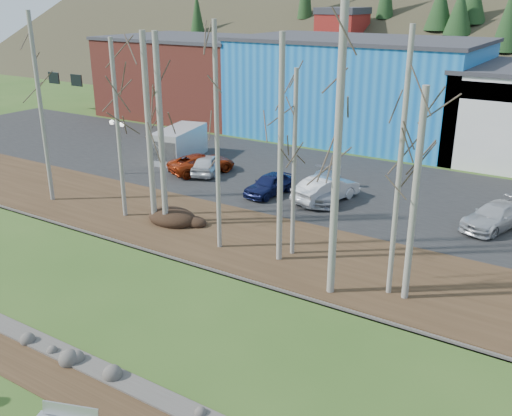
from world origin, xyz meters
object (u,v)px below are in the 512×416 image
Objects in this scene: car_3 at (270,184)px; car_4 at (326,189)px; car_2 at (324,187)px; van_grey at (178,144)px; car_0 at (208,164)px; street_lamp at (118,132)px; car_1 at (202,163)px; car_5 at (495,216)px.

car_4 reaches higher than car_3.
car_2 reaches higher than car_3.
van_grey reaches higher than car_2.
car_4 is (0.33, -0.34, 0.02)m from car_2.
car_0 is 0.71× the size of van_grey.
street_lamp is 5.96m from car_1.
street_lamp is 11.19m from car_3.
van_grey is (-13.29, 2.49, 0.40)m from car_4.
van_grey is (0.94, 5.00, -1.73)m from street_lamp.
street_lamp is 6.33m from car_0.
car_1 is 9.41m from car_2.
car_4 reaches higher than car_2.
car_2 is at bearing 25.79° from car_3.
street_lamp is 0.79× the size of car_1.
car_5 is (23.52, 3.46, -2.21)m from street_lamp.
car_2 is (8.94, -0.41, 0.05)m from car_0.
car_1 is (-0.46, -0.05, -0.03)m from car_0.
van_grey is (-22.58, 1.54, 0.48)m from car_5.
van_grey is at bearing -2.06° from car_1.
street_lamp is 23.87m from car_5.
car_3 is (5.86, -1.50, -0.02)m from car_0.
car_0 is 0.85× the size of car_1.
car_0 is at bearing -36.07° from van_grey.
car_3 and car_5 have the same top height.
car_5 is (19.02, 0.25, 0.01)m from car_1.
car_4 is (9.73, -0.70, 0.10)m from car_1.
car_0 is 0.87× the size of car_4.
van_grey is at bearing 151.82° from car_2.
van_grey is at bearing -44.93° from car_0.
car_3 is 12.80m from car_5.
car_1 is 4.01m from van_grey.
car_4 is at bearing 153.84° from car_0.
car_1 is at bearing 173.40° from car_3.
street_lamp is at bearing 60.15° from car_1.
car_0 is 18.55m from car_5.
car_0 is 9.30m from car_4.
car_1 is at bearing -39.41° from van_grey.
van_grey is (-3.56, 1.79, 0.49)m from car_1.
car_2 is 0.47m from car_4.
street_lamp is 0.81× the size of car_4.
street_lamp is 14.61m from car_4.
car_3 is (-3.08, -1.09, -0.07)m from car_2.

